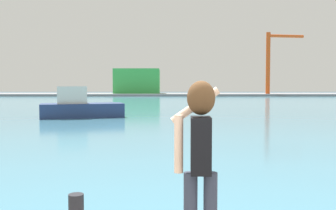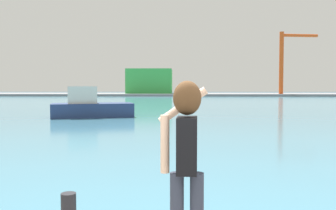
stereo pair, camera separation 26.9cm
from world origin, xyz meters
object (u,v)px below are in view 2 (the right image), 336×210
at_px(harbor_bollard, 69,207).
at_px(boat_moored, 90,106).
at_px(person_photographer, 186,148).
at_px(warehouse_left, 150,81).
at_px(port_crane, 285,57).

height_order(harbor_bollard, boat_moored, boat_moored).
distance_m(harbor_bollard, boat_moored, 23.20).
distance_m(person_photographer, boat_moored, 24.42).
height_order(person_photographer, boat_moored, person_photographer).
bearing_deg(warehouse_left, boat_moored, -88.87).
xyz_separation_m(harbor_bollard, port_crane, (25.74, 83.63, 8.48)).
bearing_deg(harbor_bollard, boat_moored, 103.25).
bearing_deg(port_crane, boat_moored, -116.96).
bearing_deg(person_photographer, harbor_bollard, 62.34).
xyz_separation_m(harbor_bollard, warehouse_left, (-6.65, 90.47, 2.86)).
bearing_deg(harbor_bollard, port_crane, 72.89).
relative_size(person_photographer, warehouse_left, 0.15).
bearing_deg(harbor_bollard, warehouse_left, 94.21).
distance_m(person_photographer, warehouse_left, 91.71).
bearing_deg(boat_moored, harbor_bollard, -92.95).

